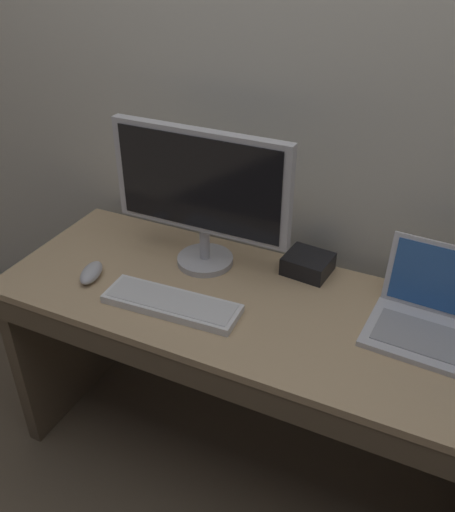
# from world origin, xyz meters

# --- Properties ---
(ground_plane) EXTENTS (14.00, 14.00, 0.00)m
(ground_plane) POSITION_xyz_m (0.00, 0.00, 0.00)
(ground_plane) COLOR brown
(desk) EXTENTS (1.59, 0.59, 0.71)m
(desk) POSITION_xyz_m (0.00, -0.01, 0.49)
(desk) COLOR tan
(desk) RESTS_ON ground
(laptop_silver) EXTENTS (0.34, 0.28, 0.22)m
(laptop_silver) POSITION_xyz_m (0.48, 0.09, 0.76)
(laptop_silver) COLOR silver
(laptop_silver) RESTS_ON desk
(external_monitor) EXTENTS (0.58, 0.18, 0.46)m
(external_monitor) POSITION_xyz_m (-0.24, 0.11, 0.98)
(external_monitor) COLOR #B7B7BC
(external_monitor) RESTS_ON desk
(wired_keyboard) EXTENTS (0.41, 0.15, 0.03)m
(wired_keyboard) POSITION_xyz_m (-0.22, -0.12, 0.73)
(wired_keyboard) COLOR white
(wired_keyboard) RESTS_ON desk
(computer_mouse) EXTENTS (0.09, 0.13, 0.04)m
(computer_mouse) POSITION_xyz_m (-0.52, -0.10, 0.73)
(computer_mouse) COLOR #B7B7BC
(computer_mouse) RESTS_ON desk
(external_drive_box) EXTENTS (0.15, 0.14, 0.06)m
(external_drive_box) POSITION_xyz_m (0.08, 0.22, 0.74)
(external_drive_box) COLOR black
(external_drive_box) RESTS_ON desk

